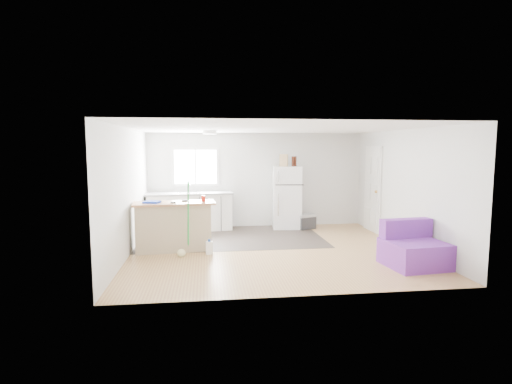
{
  "coord_description": "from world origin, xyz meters",
  "views": [
    {
      "loc": [
        -1.29,
        -7.66,
        2.03
      ],
      "look_at": [
        -0.24,
        0.7,
        1.09
      ],
      "focal_mm": 28.0,
      "sensor_mm": 36.0,
      "label": 1
    }
  ],
  "objects_px": {
    "kitchen_cabinets": "(190,211)",
    "cardboard_box": "(284,160)",
    "peninsula": "(174,226)",
    "red_cup": "(203,198)",
    "cleaner_jug": "(209,248)",
    "cooler": "(305,221)",
    "blue_tray": "(152,202)",
    "bottle_right": "(295,161)",
    "refrigerator": "(287,197)",
    "purple_seat": "(413,250)",
    "bottle_left": "(293,161)",
    "mop": "(183,244)"
  },
  "relations": [
    {
      "from": "cooler",
      "to": "red_cup",
      "type": "distance_m",
      "value": 3.18
    },
    {
      "from": "refrigerator",
      "to": "purple_seat",
      "type": "distance_m",
      "value": 3.84
    },
    {
      "from": "blue_tray",
      "to": "bottle_right",
      "type": "relative_size",
      "value": 1.2
    },
    {
      "from": "cooler",
      "to": "refrigerator",
      "type": "bearing_deg",
      "value": 136.38
    },
    {
      "from": "refrigerator",
      "to": "blue_tray",
      "type": "bearing_deg",
      "value": -140.92
    },
    {
      "from": "cooler",
      "to": "red_cup",
      "type": "relative_size",
      "value": 4.79
    },
    {
      "from": "blue_tray",
      "to": "bottle_right",
      "type": "xyz_separation_m",
      "value": [
        3.27,
        1.98,
        0.71
      ]
    },
    {
      "from": "purple_seat",
      "to": "mop",
      "type": "xyz_separation_m",
      "value": [
        -3.97,
        1.11,
        -0.05
      ]
    },
    {
      "from": "mop",
      "to": "red_cup",
      "type": "xyz_separation_m",
      "value": [
        0.39,
        0.49,
        0.8
      ]
    },
    {
      "from": "kitchen_cabinets",
      "to": "bottle_left",
      "type": "height_order",
      "value": "bottle_left"
    },
    {
      "from": "red_cup",
      "to": "cleaner_jug",
      "type": "bearing_deg",
      "value": -75.78
    },
    {
      "from": "mop",
      "to": "bottle_right",
      "type": "bearing_deg",
      "value": 35.37
    },
    {
      "from": "blue_tray",
      "to": "bottle_left",
      "type": "bearing_deg",
      "value": 30.61
    },
    {
      "from": "mop",
      "to": "bottle_left",
      "type": "height_order",
      "value": "bottle_left"
    },
    {
      "from": "refrigerator",
      "to": "blue_tray",
      "type": "height_order",
      "value": "refrigerator"
    },
    {
      "from": "refrigerator",
      "to": "red_cup",
      "type": "distance_m",
      "value": 2.83
    },
    {
      "from": "mop",
      "to": "cardboard_box",
      "type": "height_order",
      "value": "cardboard_box"
    },
    {
      "from": "kitchen_cabinets",
      "to": "cardboard_box",
      "type": "relative_size",
      "value": 7.16
    },
    {
      "from": "kitchen_cabinets",
      "to": "peninsula",
      "type": "bearing_deg",
      "value": -102.74
    },
    {
      "from": "cooler",
      "to": "bottle_right",
      "type": "bearing_deg",
      "value": 124.64
    },
    {
      "from": "kitchen_cabinets",
      "to": "mop",
      "type": "xyz_separation_m",
      "value": [
        -0.03,
        -2.41,
        -0.25
      ]
    },
    {
      "from": "kitchen_cabinets",
      "to": "cleaner_jug",
      "type": "xyz_separation_m",
      "value": [
        0.46,
        -2.33,
        -0.35
      ]
    },
    {
      "from": "kitchen_cabinets",
      "to": "cardboard_box",
      "type": "height_order",
      "value": "cardboard_box"
    },
    {
      "from": "purple_seat",
      "to": "red_cup",
      "type": "bearing_deg",
      "value": 149.68
    },
    {
      "from": "peninsula",
      "to": "mop",
      "type": "xyz_separation_m",
      "value": [
        0.21,
        -0.46,
        -0.26
      ]
    },
    {
      "from": "purple_seat",
      "to": "refrigerator",
      "type": "bearing_deg",
      "value": 106.94
    },
    {
      "from": "peninsula",
      "to": "bottle_right",
      "type": "distance_m",
      "value": 3.66
    },
    {
      "from": "peninsula",
      "to": "cardboard_box",
      "type": "distance_m",
      "value": 3.4
    },
    {
      "from": "cardboard_box",
      "to": "bottle_right",
      "type": "height_order",
      "value": "cardboard_box"
    },
    {
      "from": "mop",
      "to": "purple_seat",
      "type": "bearing_deg",
      "value": -21.94
    },
    {
      "from": "cleaner_jug",
      "to": "red_cup",
      "type": "distance_m",
      "value": 0.99
    },
    {
      "from": "purple_seat",
      "to": "bottle_left",
      "type": "height_order",
      "value": "bottle_left"
    },
    {
      "from": "cooler",
      "to": "kitchen_cabinets",
      "type": "bearing_deg",
      "value": 153.24
    },
    {
      "from": "cooler",
      "to": "cleaner_jug",
      "type": "relative_size",
      "value": 1.96
    },
    {
      "from": "refrigerator",
      "to": "cleaner_jug",
      "type": "distance_m",
      "value": 3.11
    },
    {
      "from": "blue_tray",
      "to": "mop",
      "type": "bearing_deg",
      "value": -33.25
    },
    {
      "from": "purple_seat",
      "to": "blue_tray",
      "type": "xyz_separation_m",
      "value": [
        -4.57,
        1.5,
        0.7
      ]
    },
    {
      "from": "cooler",
      "to": "cleaner_jug",
      "type": "distance_m",
      "value": 3.23
    },
    {
      "from": "red_cup",
      "to": "bottle_left",
      "type": "distance_m",
      "value": 2.92
    },
    {
      "from": "cooler",
      "to": "cardboard_box",
      "type": "distance_m",
      "value": 1.63
    },
    {
      "from": "purple_seat",
      "to": "mop",
      "type": "bearing_deg",
      "value": 158.07
    },
    {
      "from": "mop",
      "to": "cleaner_jug",
      "type": "bearing_deg",
      "value": 3.27
    },
    {
      "from": "refrigerator",
      "to": "bottle_left",
      "type": "height_order",
      "value": "bottle_left"
    },
    {
      "from": "blue_tray",
      "to": "bottle_left",
      "type": "relative_size",
      "value": 1.2
    },
    {
      "from": "red_cup",
      "to": "bottle_right",
      "type": "height_order",
      "value": "bottle_right"
    },
    {
      "from": "mop",
      "to": "blue_tray",
      "type": "height_order",
      "value": "mop"
    },
    {
      "from": "refrigerator",
      "to": "peninsula",
      "type": "bearing_deg",
      "value": -138.15
    },
    {
      "from": "red_cup",
      "to": "blue_tray",
      "type": "bearing_deg",
      "value": -174.64
    },
    {
      "from": "peninsula",
      "to": "cardboard_box",
      "type": "bearing_deg",
      "value": 30.22
    },
    {
      "from": "red_cup",
      "to": "blue_tray",
      "type": "xyz_separation_m",
      "value": [
        -0.99,
        -0.09,
        -0.04
      ]
    }
  ]
}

